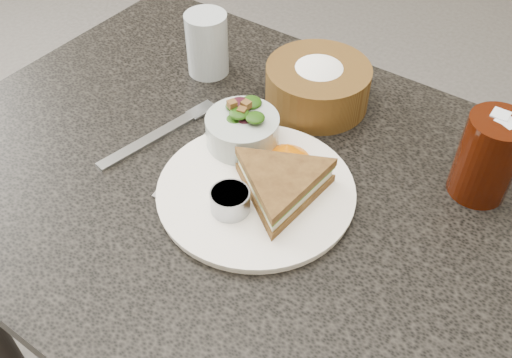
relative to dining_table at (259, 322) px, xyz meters
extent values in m
cube|color=black|center=(0.00, 0.00, 0.00)|extent=(1.00, 0.70, 0.75)
cylinder|color=white|center=(0.01, -0.02, 0.38)|extent=(0.27, 0.27, 0.01)
cylinder|color=#9398A0|center=(0.00, -0.07, 0.40)|extent=(0.07, 0.07, 0.03)
cone|color=#FF7500|center=(0.01, 0.05, 0.40)|extent=(0.10, 0.10, 0.03)
cube|color=#9EA1A6|center=(-0.18, -0.02, 0.38)|extent=(0.05, 0.19, 0.01)
cube|color=#AAAAAA|center=(-0.11, -0.01, 0.38)|extent=(0.04, 0.20, 0.00)
cylinder|color=#AAB5BB|center=(-0.23, 0.17, 0.43)|extent=(0.07, 0.07, 0.11)
camera|label=1|loc=(0.32, -0.46, 0.95)|focal=40.00mm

